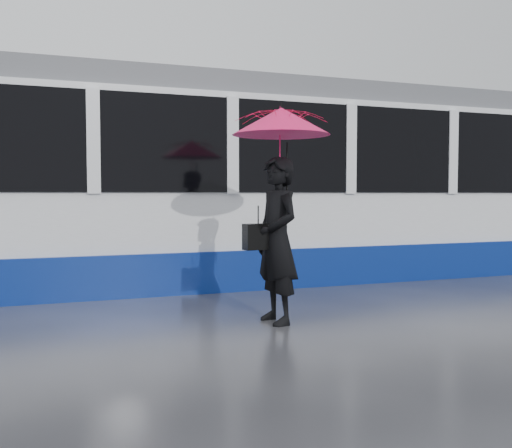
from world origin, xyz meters
name	(u,v)px	position (x,y,z in m)	size (l,w,h in m)	color
ground	(132,317)	(0.00, 0.00, 0.00)	(90.00, 90.00, 0.00)	#2A2A2F
rails	(110,285)	(0.00, 2.50, 0.01)	(34.00, 1.51, 0.02)	#3F3D38
woman	(277,240)	(1.52, -0.87, 0.95)	(0.69, 0.45, 1.90)	black
umbrella	(281,141)	(1.57, -0.87, 2.08)	(1.25, 1.25, 1.28)	#DB1286
handbag	(258,237)	(1.30, -0.85, 0.99)	(0.36, 0.19, 0.47)	black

